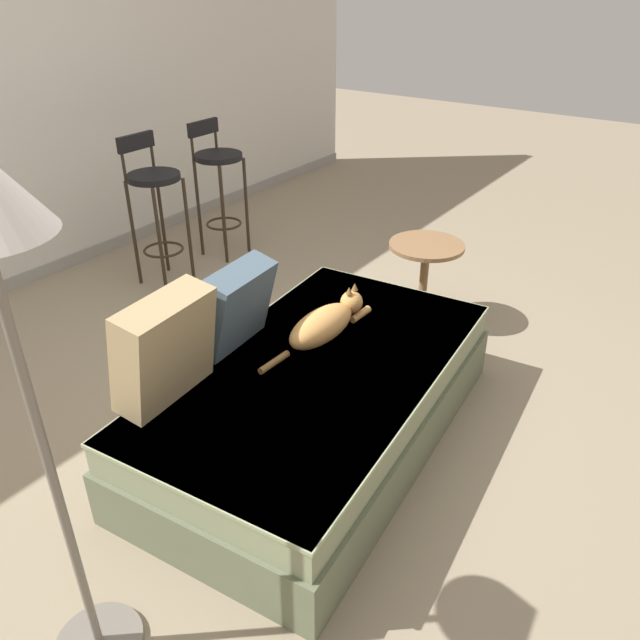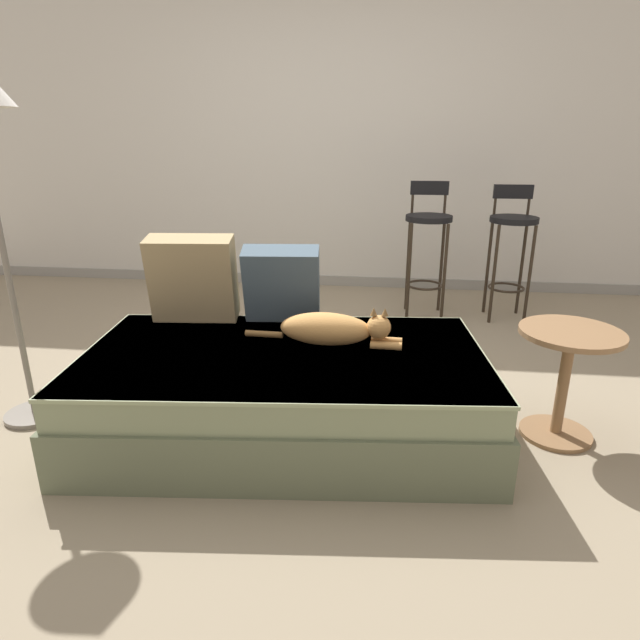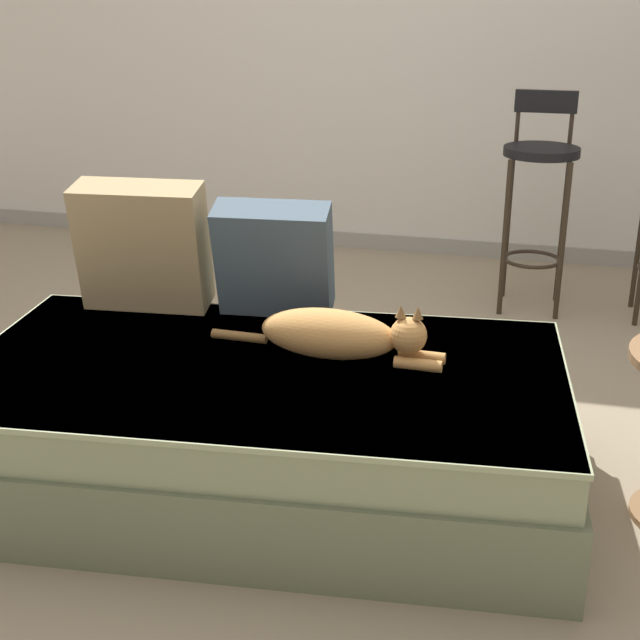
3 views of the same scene
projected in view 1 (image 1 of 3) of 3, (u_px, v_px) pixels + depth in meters
name	position (u px, v px, depth m)	size (l,w,h in m)	color
ground_plane	(254.00, 406.00, 3.13)	(16.00, 16.00, 0.00)	gray
wall_baseboard_trim	(6.00, 286.00, 4.21)	(8.00, 0.02, 0.09)	gray
couch	(319.00, 400.00, 2.83)	(1.90, 1.17, 0.41)	#636B50
throw_pillow_corner	(165.00, 349.00, 2.42)	(0.45, 0.26, 0.45)	tan
throw_pillow_middle	(235.00, 306.00, 2.78)	(0.40, 0.26, 0.40)	#4C6070
cat	(325.00, 323.00, 2.90)	(0.74, 0.19, 0.19)	tan
bar_stool_near_window	(155.00, 196.00, 4.08)	(0.34, 0.34, 1.00)	#2D2319
bar_stool_by_doorway	(218.00, 174.00, 4.51)	(0.34, 0.34, 0.98)	#2D2319
side_table	(424.00, 272.00, 3.71)	(0.44, 0.44, 0.52)	olive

